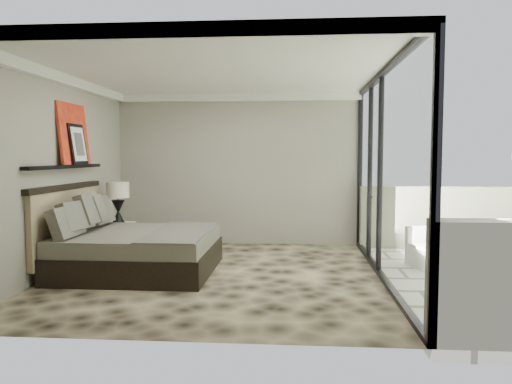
# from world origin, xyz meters

# --- Properties ---
(floor) EXTENTS (5.00, 5.00, 0.00)m
(floor) POSITION_xyz_m (0.00, 0.00, 0.00)
(floor) COLOR black
(floor) RESTS_ON ground
(ceiling) EXTENTS (4.50, 5.00, 0.02)m
(ceiling) POSITION_xyz_m (0.00, 0.00, 2.79)
(ceiling) COLOR silver
(ceiling) RESTS_ON back_wall
(back_wall) EXTENTS (4.50, 0.02, 2.80)m
(back_wall) POSITION_xyz_m (0.00, 2.49, 1.40)
(back_wall) COLOR gray
(back_wall) RESTS_ON floor
(left_wall) EXTENTS (0.02, 5.00, 2.80)m
(left_wall) POSITION_xyz_m (-2.24, 0.00, 1.40)
(left_wall) COLOR gray
(left_wall) RESTS_ON floor
(glass_wall) EXTENTS (0.08, 5.00, 2.80)m
(glass_wall) POSITION_xyz_m (2.25, 0.00, 1.40)
(glass_wall) COLOR white
(glass_wall) RESTS_ON floor
(terrace_slab) EXTENTS (3.00, 5.00, 0.12)m
(terrace_slab) POSITION_xyz_m (3.75, 0.00, -0.06)
(terrace_slab) COLOR beige
(terrace_slab) RESTS_ON ground
(picture_ledge) EXTENTS (0.12, 2.20, 0.05)m
(picture_ledge) POSITION_xyz_m (-2.18, 0.10, 1.50)
(picture_ledge) COLOR black
(picture_ledge) RESTS_ON left_wall
(bed) EXTENTS (2.15, 2.08, 1.19)m
(bed) POSITION_xyz_m (-1.25, 0.11, 0.35)
(bed) COLOR black
(bed) RESTS_ON floor
(nightstand) EXTENTS (0.61, 0.61, 0.48)m
(nightstand) POSITION_xyz_m (-1.92, 1.40, 0.24)
(nightstand) COLOR black
(nightstand) RESTS_ON floor
(table_lamp) EXTENTS (0.38, 0.38, 0.69)m
(table_lamp) POSITION_xyz_m (-1.89, 1.36, 0.96)
(table_lamp) COLOR black
(table_lamp) RESTS_ON nightstand
(abstract_canvas) EXTENTS (0.13, 0.90, 0.90)m
(abstract_canvas) POSITION_xyz_m (-2.19, 0.39, 1.97)
(abstract_canvas) COLOR #B61A0F
(abstract_canvas) RESTS_ON picture_ledge
(framed_print) EXTENTS (0.11, 0.50, 0.60)m
(framed_print) POSITION_xyz_m (-2.14, 0.40, 1.82)
(framed_print) COLOR black
(framed_print) RESTS_ON picture_ledge
(ottoman) EXTENTS (0.58, 0.58, 0.52)m
(ottoman) POSITION_xyz_m (4.45, 1.40, 0.26)
(ottoman) COLOR silver
(ottoman) RESTS_ON terrace_slab
(lounger) EXTENTS (1.03, 1.60, 0.58)m
(lounger) POSITION_xyz_m (3.26, 0.38, 0.18)
(lounger) COLOR silver
(lounger) RESTS_ON terrace_slab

